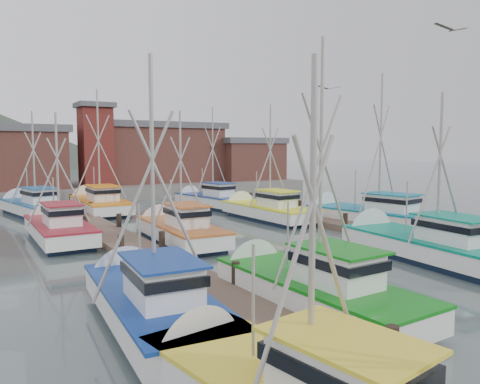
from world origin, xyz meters
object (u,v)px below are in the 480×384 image
lookout_tower (96,144)px  boat_8 (177,230)px  boat_12 (98,203)px  boat_4 (305,287)px

lookout_tower → boat_8: (-2.05, -25.32, -4.87)m
lookout_tower → boat_12: (-2.64, -10.66, -4.86)m
lookout_tower → boat_12: boat_12 is taller
lookout_tower → boat_4: (-2.74, -37.33, -4.87)m
lookout_tower → boat_4: lookout_tower is taller
boat_12 → lookout_tower: bearing=77.1°
boat_8 → boat_4: bearing=-90.6°
lookout_tower → boat_4: 37.74m
lookout_tower → boat_12: bearing=-103.9°
lookout_tower → boat_12: size_ratio=0.80×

